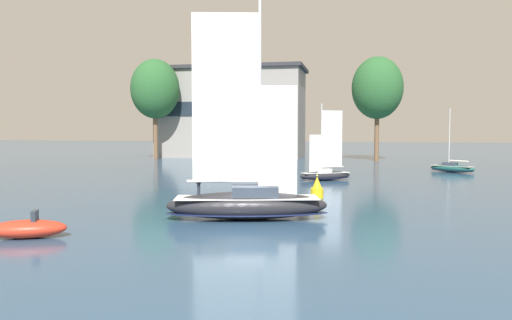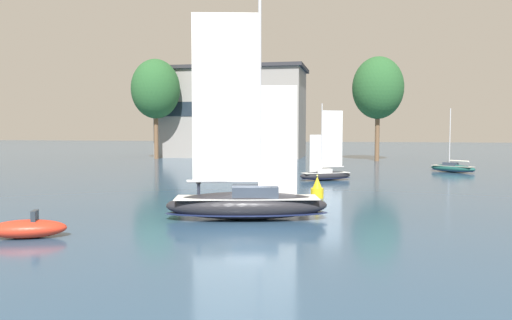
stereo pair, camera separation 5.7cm
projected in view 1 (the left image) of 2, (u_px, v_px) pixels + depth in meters
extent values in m
plane|color=#2D4C6B|center=(247.00, 219.00, 32.50)|extent=(400.00, 400.00, 0.00)
cube|color=gray|center=(232.00, 114.00, 104.98)|extent=(29.61, 13.85, 17.93)
cube|color=#1E2833|center=(223.00, 109.00, 98.08)|extent=(26.65, 0.10, 2.87)
cube|color=#2D2D33|center=(232.00, 70.00, 104.40)|extent=(30.81, 15.05, 0.70)
cylinder|color=brown|center=(156.00, 132.00, 97.51)|extent=(0.84, 0.84, 10.50)
ellipsoid|color=#285B2D|center=(155.00, 89.00, 96.99)|extent=(9.45, 9.45, 11.55)
cylinder|color=brown|center=(377.00, 133.00, 90.80)|extent=(0.82, 0.82, 10.23)
ellipsoid|color=#285B2D|center=(377.00, 88.00, 90.29)|extent=(9.21, 9.21, 11.26)
ellipsoid|color=#232328|center=(247.00, 205.00, 32.45)|extent=(10.90, 5.27, 1.79)
ellipsoid|color=#19234C|center=(247.00, 213.00, 32.48)|extent=(11.01, 5.32, 0.21)
cube|color=silver|center=(247.00, 197.00, 32.42)|extent=(9.57, 4.52, 0.06)
cube|color=#333D4C|center=(255.00, 191.00, 32.41)|extent=(3.33, 2.68, 0.74)
cylinder|color=silver|center=(260.00, 96.00, 32.03)|extent=(0.21, 0.21, 13.13)
cylinder|color=silver|center=(223.00, 181.00, 32.30)|extent=(4.64, 1.25, 0.18)
cube|color=white|center=(226.00, 98.00, 31.97)|extent=(4.24, 1.02, 10.77)
cube|color=white|center=(279.00, 142.00, 32.26)|extent=(2.26, 0.55, 7.22)
cylinder|color=#232838|center=(199.00, 190.00, 32.64)|extent=(0.24, 0.24, 0.85)
cylinder|color=#262628|center=(199.00, 179.00, 32.59)|extent=(0.41, 0.41, 0.65)
sphere|color=tan|center=(199.00, 172.00, 32.57)|extent=(0.24, 0.24, 0.24)
ellipsoid|color=#194C47|center=(452.00, 168.00, 67.67)|extent=(6.03, 5.15, 1.06)
ellipsoid|color=#19234C|center=(452.00, 170.00, 67.69)|extent=(6.09, 5.20, 0.13)
cube|color=#BCB7A8|center=(452.00, 166.00, 67.65)|extent=(5.27, 4.48, 0.06)
cube|color=#333D4C|center=(450.00, 164.00, 67.87)|extent=(2.13, 2.03, 0.44)
cylinder|color=silver|center=(449.00, 137.00, 67.78)|extent=(0.12, 0.12, 7.80)
cylinder|color=silver|center=(459.00, 162.00, 66.93)|extent=(2.31, 1.78, 0.11)
cylinder|color=silver|center=(459.00, 161.00, 66.93)|extent=(2.12, 1.66, 0.17)
ellipsoid|color=#232328|center=(325.00, 176.00, 57.10)|extent=(6.34, 4.64, 1.07)
ellipsoid|color=#19234C|center=(325.00, 178.00, 57.12)|extent=(6.41, 4.69, 0.13)
cube|color=silver|center=(325.00, 173.00, 57.08)|extent=(5.55, 4.03, 0.06)
cube|color=silver|center=(323.00, 171.00, 56.97)|extent=(2.14, 1.94, 0.44)
cylinder|color=silver|center=(322.00, 138.00, 56.68)|extent=(0.13, 0.13, 7.87)
cylinder|color=silver|center=(332.00, 167.00, 57.33)|extent=(2.51, 1.49, 0.11)
cube|color=white|center=(332.00, 139.00, 57.09)|extent=(2.28, 1.31, 6.45)
cube|color=white|center=(315.00, 154.00, 56.54)|extent=(1.22, 0.71, 4.33)
ellipsoid|color=red|center=(27.00, 229.00, 26.82)|extent=(4.43, 3.08, 0.99)
cube|color=#28333D|center=(35.00, 216.00, 26.85)|extent=(0.53, 0.85, 0.59)
cylinder|color=yellow|center=(317.00, 193.00, 42.53)|extent=(1.09, 1.09, 0.82)
cone|color=yellow|center=(317.00, 182.00, 42.48)|extent=(0.82, 0.82, 1.00)
sphere|color=#F2F266|center=(317.00, 176.00, 42.44)|extent=(0.16, 0.16, 0.16)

